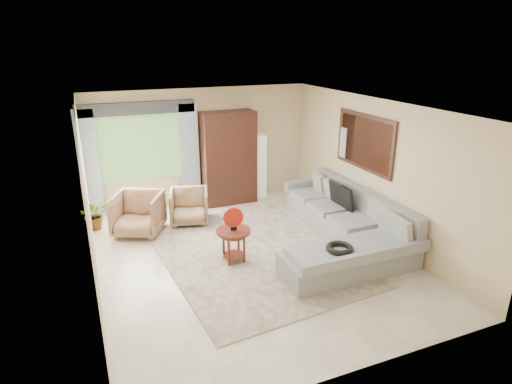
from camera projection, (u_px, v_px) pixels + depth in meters
name	position (u px, v px, depth m)	size (l,w,h in m)	color
ground	(250.00, 257.00, 7.47)	(6.00, 6.00, 0.00)	silver
area_rug	(253.00, 253.00, 7.56)	(3.00, 4.00, 0.02)	beige
sectional_sofa	(344.00, 229.00, 7.86)	(2.30, 3.46, 0.90)	#929599
tv_screen	(341.00, 196.00, 8.29)	(0.06, 0.74, 0.48)	black
garden_hose	(340.00, 248.00, 6.58)	(0.43, 0.43, 0.09)	black
coffee_table	(234.00, 245.00, 7.21)	(0.58, 0.58, 0.58)	#471E12
red_disc	(233.00, 217.00, 7.04)	(0.34, 0.34, 0.03)	#B02011
armchair_left	(138.00, 214.00, 8.24)	(0.87, 0.90, 0.82)	#9F7257
armchair_right	(189.00, 206.00, 8.75)	(0.75, 0.78, 0.71)	#A07857
potted_plant	(94.00, 214.00, 8.49)	(0.54, 0.47, 0.60)	#999999
armoire	(229.00, 158.00, 9.68)	(1.20, 0.55, 2.10)	black
floor_lamp	(260.00, 166.00, 10.12)	(0.24, 0.24, 1.50)	silver
window	(140.00, 148.00, 9.10)	(1.80, 0.04, 1.40)	#669E59
curtain_left	(89.00, 166.00, 8.73)	(0.40, 0.08, 2.30)	#9EB7CC
curtain_right	(190.00, 156.00, 9.48)	(0.40, 0.08, 2.30)	#9EB7CC
valance	(137.00, 108.00, 8.76)	(2.40, 0.12, 0.26)	#1E232D
wall_mirror	(364.00, 142.00, 8.07)	(0.05, 1.70, 1.05)	black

